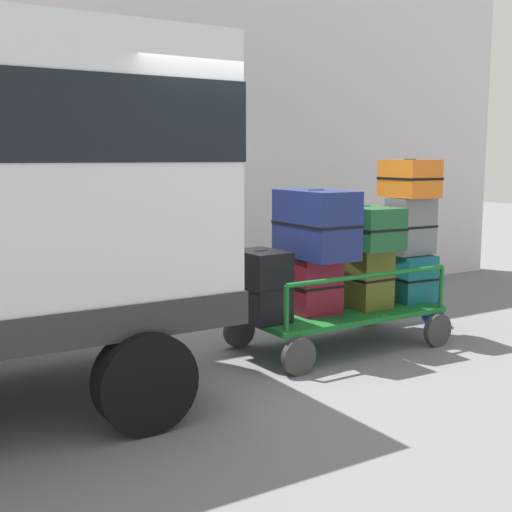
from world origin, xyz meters
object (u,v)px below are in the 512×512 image
object	(u,v)px
suitcase_center_bottom	(365,277)
backpack	(431,307)
luggage_cart	(339,316)
suitcase_center_middle	(363,227)
suitcase_midleft_middle	(316,224)
suitcase_midright_bottom	(404,276)
suitcase_midright_middle	(411,226)
suitcase_midright_top	(409,178)
suitcase_left_bottom	(261,286)
suitcase_midleft_bottom	(317,286)

from	to	relation	value
suitcase_center_bottom	backpack	xyz separation A→B (m)	(1.09, 0.13, -0.45)
luggage_cart	suitcase_center_middle	world-z (taller)	suitcase_center_middle
suitcase_midleft_middle	suitcase_midright_bottom	xyz separation A→B (m)	(1.19, 0.04, -0.61)
suitcase_midright_middle	suitcase_midright_top	bearing A→B (deg)	90.00
suitcase_midleft_middle	suitcase_left_bottom	bearing A→B (deg)	177.95
suitcase_midleft_bottom	suitcase_center_middle	xyz separation A→B (m)	(0.59, 0.05, 0.53)
suitcase_left_bottom	luggage_cart	bearing A→B (deg)	-1.46
suitcase_center_bottom	backpack	distance (m)	1.19
suitcase_midright_top	backpack	world-z (taller)	suitcase_midright_top
suitcase_center_bottom	suitcase_midright_bottom	world-z (taller)	suitcase_center_bottom
backpack	suitcase_midright_top	bearing A→B (deg)	-168.68
suitcase_center_middle	suitcase_midright_top	bearing A→B (deg)	-1.44
suitcase_midleft_bottom	suitcase_center_middle	bearing A→B (deg)	4.68
luggage_cart	suitcase_midleft_middle	bearing A→B (deg)	179.71
suitcase_midright_bottom	suitcase_midright_middle	size ratio (longest dim) A/B	1.12
suitcase_center_bottom	suitcase_midright_middle	world-z (taller)	suitcase_midright_middle
suitcase_midright_bottom	suitcase_midright_top	size ratio (longest dim) A/B	1.08
suitcase_midleft_bottom	suitcase_center_bottom	world-z (taller)	suitcase_center_bottom
suitcase_midleft_middle	backpack	size ratio (longest dim) A/B	1.97
suitcase_midright_middle	backpack	distance (m)	1.06
suitcase_midleft_middle	backpack	world-z (taller)	suitcase_midleft_middle
suitcase_center_bottom	suitcase_center_middle	xyz separation A→B (m)	(0.00, 0.05, 0.50)
suitcase_left_bottom	backpack	size ratio (longest dim) A/B	1.47
suitcase_center_bottom	suitcase_left_bottom	bearing A→B (deg)	177.41
suitcase_center_middle	backpack	bearing A→B (deg)	4.43
suitcase_midleft_bottom	suitcase_center_middle	size ratio (longest dim) A/B	0.62
suitcase_left_bottom	suitcase_midright_middle	xyz separation A→B (m)	(1.78, -0.06, 0.45)
luggage_cart	suitcase_midleft_bottom	distance (m)	0.45
suitcase_midright_middle	suitcase_center_middle	bearing A→B (deg)	174.71
suitcase_midright_bottom	backpack	bearing A→B (deg)	7.51
suitcase_midleft_middle	suitcase_center_middle	world-z (taller)	suitcase_midleft_middle
suitcase_left_bottom	suitcase_midleft_bottom	xyz separation A→B (m)	(0.59, -0.05, -0.05)
suitcase_left_bottom	suitcase_midright_bottom	size ratio (longest dim) A/B	0.99
suitcase_midleft_middle	suitcase_center_middle	distance (m)	0.60
backpack	suitcase_midleft_bottom	bearing A→B (deg)	-175.48
suitcase_midright_middle	suitcase_midright_top	distance (m)	0.49
suitcase_midleft_middle	backpack	bearing A→B (deg)	3.42
suitcase_midleft_middle	suitcase_midright_top	distance (m)	1.25
suitcase_midright_bottom	suitcase_midright_top	distance (m)	1.02
suitcase_left_bottom	suitcase_midright_top	xyz separation A→B (m)	(1.78, -0.02, 0.94)
luggage_cart	suitcase_midright_bottom	size ratio (longest dim) A/B	3.07
suitcase_midright_bottom	suitcase_midright_middle	xyz separation A→B (m)	(-0.00, -0.07, 0.53)
suitcase_midleft_middle	suitcase_midright_middle	bearing A→B (deg)	-1.87
suitcase_midleft_bottom	backpack	distance (m)	1.74
suitcase_center_bottom	suitcase_midright_top	distance (m)	1.13
suitcase_left_bottom	suitcase_center_middle	xyz separation A→B (m)	(1.19, -0.01, 0.47)
suitcase_midright_middle	suitcase_midright_top	xyz separation A→B (m)	(0.00, 0.04, 0.49)
suitcase_midleft_bottom	suitcase_center_middle	distance (m)	0.79
suitcase_midleft_bottom	suitcase_midleft_middle	size ratio (longest dim) A/B	0.62
suitcase_midleft_middle	backpack	xyz separation A→B (m)	(1.68, 0.10, -1.01)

